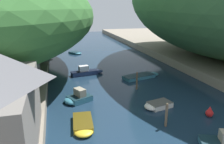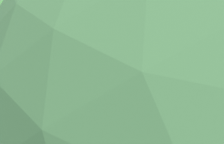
# 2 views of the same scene
# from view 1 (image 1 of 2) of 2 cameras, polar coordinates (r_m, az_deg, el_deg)

# --- Properties ---
(water_surface) EXTENTS (130.00, 130.00, 0.00)m
(water_surface) POSITION_cam_1_polar(r_m,az_deg,el_deg) (39.53, 0.26, 0.63)
(water_surface) COLOR #192D42
(water_surface) RESTS_ON ground
(right_bank) EXTENTS (22.00, 120.00, 1.42)m
(right_bank) POSITION_cam_1_polar(r_m,az_deg,el_deg) (49.91, 25.85, 3.16)
(right_bank) COLOR gray
(right_bank) RESTS_ON ground
(boathouse_shed) EXTENTS (8.47, 6.93, 4.69)m
(boathouse_shed) POSITION_cam_1_polar(r_m,az_deg,el_deg) (30.74, -26.09, 1.71)
(boathouse_shed) COLOR slate
(boathouse_shed) RESTS_ON left_bank
(boat_red_skiff) EXTENTS (2.08, 4.37, 0.53)m
(boat_red_skiff) POSITION_cam_1_polar(r_m,az_deg,el_deg) (21.15, -7.57, -13.61)
(boat_red_skiff) COLOR gold
(boat_red_skiff) RESTS_ON water_surface
(boat_far_right_bank) EXTENTS (6.74, 3.61, 0.53)m
(boat_far_right_bank) POSITION_cam_1_polar(r_m,az_deg,el_deg) (35.43, 8.07, -1.00)
(boat_far_right_bank) COLOR teal
(boat_far_right_bank) RESTS_ON water_surface
(boat_small_dinghy) EXTENTS (3.51, 2.33, 0.61)m
(boat_small_dinghy) POSITION_cam_1_polar(r_m,az_deg,el_deg) (25.22, 11.65, -8.51)
(boat_small_dinghy) COLOR silver
(boat_small_dinghy) RESTS_ON water_surface
(boat_white_cruiser) EXTENTS (3.29, 3.69, 0.46)m
(boat_white_cruiser) POSITION_cam_1_polar(r_m,az_deg,el_deg) (53.86, -9.44, 4.94)
(boat_white_cruiser) COLOR teal
(boat_white_cruiser) RESTS_ON water_surface
(boat_yellow_tender) EXTENTS (3.79, 3.26, 1.53)m
(boat_yellow_tender) POSITION_cam_1_polar(r_m,az_deg,el_deg) (26.53, -9.06, -6.68)
(boat_yellow_tender) COLOR teal
(boat_yellow_tender) RESTS_ON water_surface
(boat_far_upstream) EXTENTS (5.63, 2.24, 1.61)m
(boat_far_upstream) POSITION_cam_1_polar(r_m,az_deg,el_deg) (36.69, -6.42, 0.06)
(boat_far_upstream) COLOR navy
(boat_far_upstream) RESTS_ON water_surface
(mooring_post_nearest) EXTENTS (0.25, 0.25, 2.37)m
(mooring_post_nearest) POSITION_cam_1_polar(r_m,az_deg,el_deg) (21.40, 14.02, -10.77)
(mooring_post_nearest) COLOR brown
(mooring_post_nearest) RESTS_ON water_surface
(mooring_post_middle) EXTENTS (0.23, 0.23, 2.47)m
(mooring_post_middle) POSITION_cam_1_polar(r_m,az_deg,el_deg) (29.91, 6.50, -2.28)
(mooring_post_middle) COLOR brown
(mooring_post_middle) RESTS_ON water_surface
(channel_buoy_near) EXTENTS (0.79, 0.79, 1.18)m
(channel_buoy_near) POSITION_cam_1_polar(r_m,az_deg,el_deg) (24.87, 24.11, -9.66)
(channel_buoy_near) COLOR red
(channel_buoy_near) RESTS_ON water_surface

